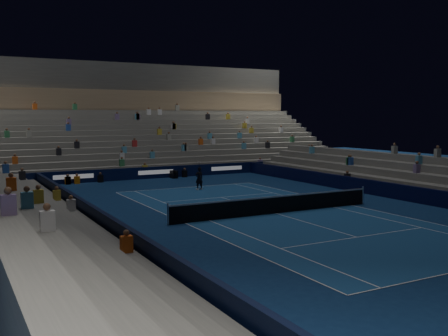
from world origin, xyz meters
name	(u,v)px	position (x,y,z in m)	size (l,w,h in m)	color
ground	(276,214)	(0.00, 0.00, 0.00)	(90.00, 90.00, 0.00)	navy
court_surface	(276,213)	(0.00, 0.00, 0.01)	(10.97, 23.77, 0.01)	navy
sponsor_barrier_far	(155,172)	(0.00, 18.50, 0.50)	(44.00, 0.25, 1.00)	black
sponsor_barrier_east	(401,192)	(9.70, 0.00, 0.50)	(0.25, 37.00, 1.00)	black
sponsor_barrier_west	(102,222)	(-9.70, 0.00, 0.50)	(0.25, 37.00, 1.00)	black
grandstand_main	(122,136)	(0.00, 27.90, 3.38)	(44.00, 15.20, 11.20)	slate
grandstand_east	(438,183)	(13.17, 0.00, 0.92)	(5.00, 37.00, 2.50)	slate
grandstand_west	(21,220)	(-13.17, 0.00, 0.92)	(5.00, 37.00, 2.50)	#62625D
tennis_net	(276,205)	(0.00, 0.00, 0.50)	(12.90, 0.10, 1.10)	#B2B2B7
tennis_player	(199,178)	(0.30, 10.37, 0.83)	(0.61, 0.40, 1.66)	black
broadcast_camera	(174,174)	(1.41, 17.70, 0.34)	(0.57, 1.00, 0.67)	black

